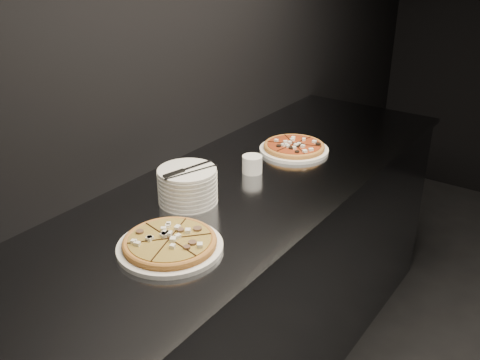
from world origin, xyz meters
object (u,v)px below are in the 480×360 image
Objects in this scene: pizza_mushroom at (170,243)px; pizza_tomato at (294,147)px; cutlery at (186,171)px; ramekin at (252,164)px; counter at (241,286)px; plate_stack at (188,185)px.

pizza_tomato is at bearing 95.77° from pizza_mushroom.
cutlery is 0.36m from ramekin.
ramekin is at bearing 105.68° from counter.
pizza_tomato is 0.65m from cutlery.
cutlery is at bearing 120.62° from pizza_mushroom.
plate_stack is at bearing -96.27° from pizza_tomato.
ramekin is at bearing -94.56° from pizza_tomato.
counter is 0.63m from pizza_tomato.
counter is 11.68× the size of cutlery.
pizza_mushroom reaches higher than counter.
pizza_tomato is 1.67× the size of plate_stack.
pizza_mushroom is 0.32m from plate_stack.
pizza_tomato is at bearing 83.73° from plate_stack.
plate_stack is at bearing -111.17° from counter.
counter is 0.57m from plate_stack.
ramekin is (-0.11, 0.60, 0.02)m from pizza_mushroom.
plate_stack is (-0.07, -0.62, 0.04)m from pizza_tomato.
pizza_tomato reaches higher than counter.
ramekin is at bearing 82.27° from plate_stack.
pizza_mushroom is at bearing -84.23° from pizza_tomato.
counter is at bearing 99.23° from pizza_mushroom.
pizza_tomato is at bearing 91.72° from counter.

